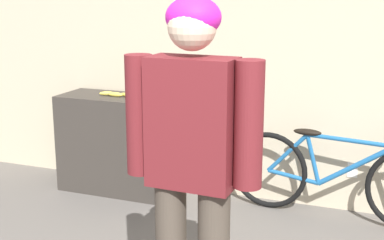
% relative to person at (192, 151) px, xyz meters
% --- Properties ---
extents(wall_back, '(8.00, 0.07, 2.60)m').
position_rel_person_xyz_m(wall_back, '(0.07, 2.01, 0.29)').
color(wall_back, beige).
rests_on(wall_back, ground_plane).
extents(side_shelf, '(1.01, 0.45, 0.86)m').
position_rel_person_xyz_m(side_shelf, '(-1.38, 1.73, -0.58)').
color(side_shelf, '#38332D').
rests_on(side_shelf, ground_plane).
extents(person, '(0.69, 0.25, 1.73)m').
position_rel_person_xyz_m(person, '(0.00, 0.00, 0.00)').
color(person, '#4C4238').
rests_on(person, ground_plane).
extents(bicycle, '(1.72, 0.46, 0.72)m').
position_rel_person_xyz_m(bicycle, '(0.51, 1.77, -0.66)').
color(bicycle, black).
rests_on(bicycle, ground_plane).
extents(banana, '(0.32, 0.09, 0.04)m').
position_rel_person_xyz_m(banana, '(-1.38, 1.72, -0.13)').
color(banana, '#EAD64C').
rests_on(banana, side_shelf).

